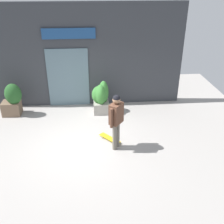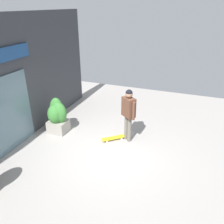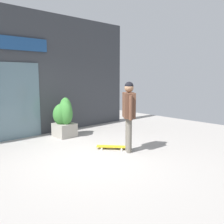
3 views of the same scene
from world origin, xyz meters
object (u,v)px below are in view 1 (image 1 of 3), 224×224
Objects in this scene: skateboard at (110,138)px; planter_box_left at (101,97)px; planter_box_right at (12,99)px; skateboarder at (116,117)px.

skateboard is 0.60× the size of planter_box_left.
planter_box_right is at bearing 179.48° from planter_box_left.
planter_box_left is (-0.18, 1.97, 0.56)m from skateboard.
planter_box_right is at bearing 18.35° from skateboard.
planter_box_right is (-3.23, 0.03, 0.03)m from planter_box_left.
skateboarder reaches higher than planter_box_right.
planter_box_left is 3.23m from planter_box_right.
planter_box_left is 0.98× the size of planter_box_right.
skateboarder is 2.40× the size of skateboard.
skateboarder reaches higher than planter_box_left.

